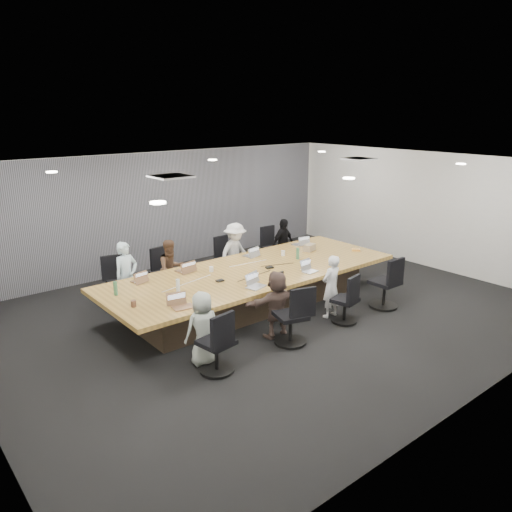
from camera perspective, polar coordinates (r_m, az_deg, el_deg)
floor at (r=9.65m, az=1.51°, el=-6.51°), size 10.00×8.00×0.00m
ceiling at (r=8.94m, az=1.65°, el=10.25°), size 10.00×8.00×0.00m
wall_back at (r=12.42m, az=-10.60°, el=5.21°), size 10.00×0.00×2.80m
wall_front at (r=6.84m, az=24.11°, el=-5.30°), size 10.00×0.00×2.80m
wall_right at (r=12.95m, az=18.66°, el=5.07°), size 0.00×8.00×2.80m
curtain at (r=12.35m, az=-10.42°, el=5.15°), size 9.80×0.04×2.80m
conference_table at (r=9.86m, az=-0.37°, el=-3.49°), size 6.00×2.20×0.74m
chair_0 at (r=10.26m, az=-15.29°, el=-3.35°), size 0.61×0.61×0.78m
chair_1 at (r=10.67m, az=-10.52°, el=-2.36°), size 0.57×0.57×0.75m
chair_2 at (r=11.49m, az=-3.43°, el=-0.80°), size 0.52×0.52×0.72m
chair_3 at (r=12.34m, az=1.98°, el=0.55°), size 0.54×0.54×0.77m
chair_4 at (r=7.47m, az=-4.56°, el=-10.35°), size 0.61×0.61×0.80m
chair_5 at (r=8.32m, az=3.97°, el=-7.31°), size 0.70×0.70×0.84m
chair_6 at (r=9.25m, az=10.12°, el=-5.41°), size 0.58×0.58×0.72m
chair_7 at (r=10.09m, az=14.49°, el=-3.37°), size 0.59×0.59×0.87m
person_0 at (r=9.87m, az=-14.58°, el=-2.30°), size 0.55×0.41×1.37m
laptop_0 at (r=9.37m, az=-13.18°, el=-2.77°), size 0.32×0.25×0.02m
person_1 at (r=10.30m, az=-9.64°, el=-1.55°), size 0.61×0.48×1.25m
laptop_1 at (r=9.81m, az=-8.08°, el=-1.62°), size 0.38×0.29×0.02m
person_2 at (r=11.13m, az=-2.40°, el=0.35°), size 0.96×0.66×1.36m
laptop_2 at (r=10.69m, az=-0.63°, el=0.07°), size 0.34×0.26×0.02m
person_3 at (r=12.03m, az=3.09°, el=1.33°), size 0.78×0.42×1.26m
laptop_3 at (r=11.61m, az=4.92°, el=1.34°), size 0.33×0.25×0.02m
person_4 at (r=7.66m, az=-6.10°, el=-8.22°), size 0.60×0.42×1.16m
laptop_4 at (r=8.02m, az=-8.31°, el=-5.81°), size 0.37×0.28×0.02m
person_5 at (r=8.49m, az=2.37°, el=-5.53°), size 1.14×0.54×1.18m
laptop_5 at (r=8.82m, az=0.01°, el=-3.54°), size 0.39×0.31×0.02m
person_6 at (r=9.38m, az=8.57°, el=-3.46°), size 0.45×0.31×1.20m
laptop_6 at (r=9.68m, az=6.22°, el=-1.79°), size 0.30×0.22×0.02m
bottle_green_left at (r=8.75m, az=-15.76°, el=-3.58°), size 0.08×0.08×0.24m
bottle_green_right at (r=10.46m, az=4.79°, el=0.28°), size 0.08×0.08×0.24m
bottle_clear at (r=8.69m, az=-8.91°, el=-3.34°), size 0.08×0.08×0.22m
cup_white_far at (r=9.68m, az=-5.13°, el=-1.51°), size 0.08×0.08×0.10m
cup_white_near at (r=10.70m, az=3.11°, el=0.32°), size 0.11×0.11×0.11m
mug_brown at (r=8.20m, az=-13.82°, el=-5.30°), size 0.10×0.10×0.11m
mic_left at (r=9.14m, az=-4.15°, el=-2.82°), size 0.14×0.10×0.03m
mic_right at (r=9.87m, az=1.55°, el=-1.31°), size 0.16×0.13×0.03m
stapler at (r=9.46m, az=2.81°, el=-2.01°), size 0.17×0.08×0.06m
canvas_bag at (r=11.12m, az=6.13°, el=0.97°), size 0.31×0.24×0.15m
snack_packet at (r=11.29m, az=11.36°, el=0.70°), size 0.21×0.21×0.04m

